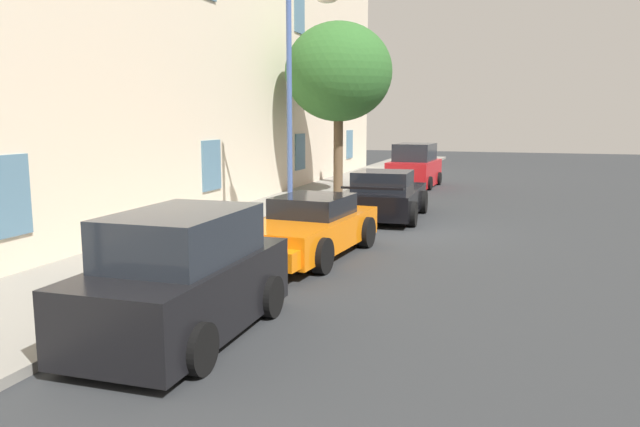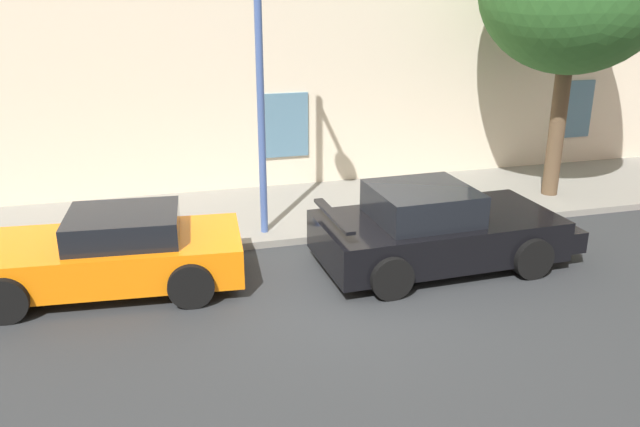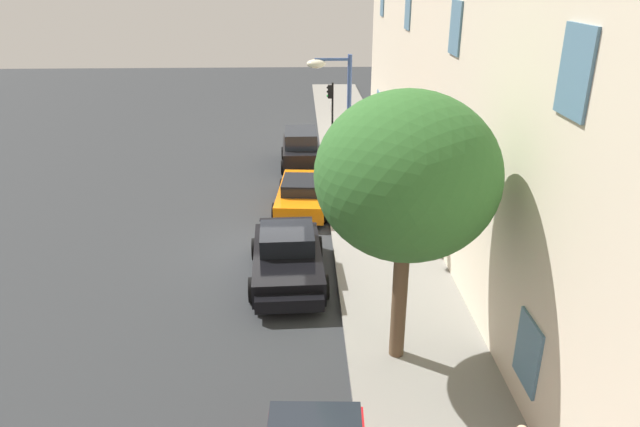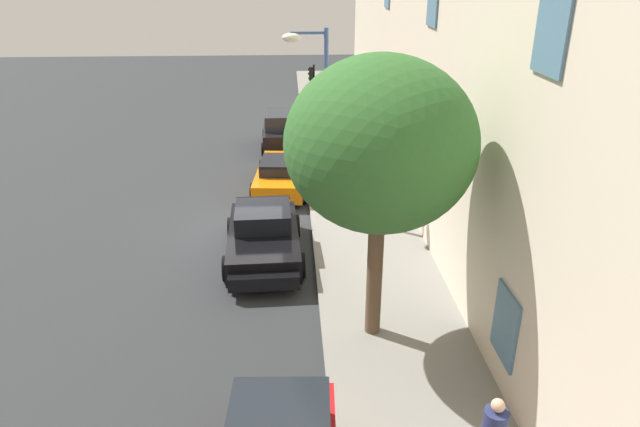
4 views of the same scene
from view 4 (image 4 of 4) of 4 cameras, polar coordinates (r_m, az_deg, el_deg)
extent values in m
plane|color=#2B2D30|center=(18.61, -7.67, -1.99)|extent=(80.00, 80.00, 0.00)
cube|color=gray|center=(18.66, 4.51, -1.52)|extent=(60.00, 3.48, 0.14)
cube|color=beige|center=(17.93, 17.64, 16.11)|extent=(38.85, 4.04, 11.91)
cube|color=slate|center=(33.15, 4.13, 12.53)|extent=(1.10, 0.06, 1.50)
cube|color=slate|center=(25.65, 6.24, 9.12)|extent=(1.10, 0.06, 1.50)
cube|color=slate|center=(18.37, 9.97, 2.94)|extent=(1.10, 0.06, 1.50)
cube|color=slate|center=(11.75, 18.17, -10.70)|extent=(1.10, 0.06, 1.50)
cube|color=slate|center=(9.88, 22.41, 17.10)|extent=(1.10, 0.06, 1.50)
cube|color=orange|center=(22.00, -3.85, 3.82)|extent=(4.48, 2.17, 0.64)
cube|color=black|center=(21.52, -3.97, 4.88)|extent=(1.85, 1.60, 0.44)
cube|color=orange|center=(23.83, -3.44, 5.21)|extent=(1.44, 1.78, 0.35)
cylinder|color=black|center=(23.42, -5.78, 4.55)|extent=(0.74, 0.30, 0.72)
cylinder|color=black|center=(23.27, -1.30, 4.53)|extent=(0.74, 0.30, 0.72)
cylinder|color=black|center=(20.92, -6.65, 2.11)|extent=(0.74, 0.30, 0.72)
cylinder|color=black|center=(20.74, -1.65, 2.08)|extent=(0.74, 0.30, 0.72)
cube|color=black|center=(16.85, -5.70, -2.67)|extent=(4.25, 2.18, 0.70)
cube|color=black|center=(16.87, -5.78, -0.29)|extent=(1.73, 1.68, 0.55)
cube|color=black|center=(15.27, -5.68, -6.02)|extent=(1.32, 1.91, 0.38)
cube|color=black|center=(18.37, -5.77, 1.58)|extent=(0.22, 1.73, 0.06)
cylinder|color=black|center=(15.81, -1.98, -5.23)|extent=(0.72, 0.27, 0.72)
cylinder|color=black|center=(15.85, -9.35, -5.49)|extent=(0.72, 0.27, 0.72)
cylinder|color=black|center=(18.12, -2.47, -1.28)|extent=(0.72, 0.27, 0.72)
cylinder|color=black|center=(18.15, -8.88, -1.51)|extent=(0.72, 0.27, 0.72)
cube|color=black|center=(27.01, -3.87, 7.78)|extent=(3.75, 1.72, 0.96)
cube|color=#1E232B|center=(26.80, -3.92, 9.46)|extent=(2.26, 1.50, 0.68)
cylinder|color=black|center=(26.03, -1.99, 6.54)|extent=(0.64, 0.21, 0.64)
cylinder|color=black|center=(26.04, -5.69, 6.44)|extent=(0.64, 0.21, 0.64)
cylinder|color=black|center=(28.18, -2.15, 7.88)|extent=(0.64, 0.21, 0.64)
cylinder|color=black|center=(28.18, -5.59, 7.79)|extent=(0.64, 0.21, 0.64)
cylinder|color=brown|center=(12.77, 5.54, -5.62)|extent=(0.35, 0.35, 3.27)
ellipsoid|color=#2D6028|center=(11.63, 6.10, 6.96)|extent=(3.96, 3.96, 3.62)
cylinder|color=black|center=(29.33, -0.61, 11.55)|extent=(0.10, 0.10, 3.36)
cube|color=black|center=(29.09, -0.90, 13.91)|extent=(0.22, 0.20, 0.66)
sphere|color=black|center=(29.05, -1.13, 14.31)|extent=(0.12, 0.12, 0.12)
sphere|color=black|center=(29.09, -1.13, 13.91)|extent=(0.12, 0.12, 0.12)
sphere|color=green|center=(29.12, -1.12, 13.50)|extent=(0.12, 0.12, 0.12)
cylinder|color=white|center=(29.23, -0.81, 12.46)|extent=(0.44, 0.02, 0.44)
cylinder|color=#3F5999|center=(18.47, 0.60, 8.69)|extent=(0.14, 0.14, 6.15)
cube|color=#3F5999|center=(17.91, -1.20, 17.75)|extent=(0.08, 1.10, 0.08)
ellipsoid|color=#EAE5C6|center=(17.91, -2.87, 17.31)|extent=(0.44, 0.60, 0.28)
cylinder|color=navy|center=(9.95, 17.18, -19.90)|extent=(0.50, 0.50, 0.65)
sphere|color=tan|center=(9.65, 17.51, -17.97)|extent=(0.22, 0.22, 0.22)
camera|label=1|loc=(33.89, -11.53, 14.81)|focal=34.47mm
camera|label=2|loc=(22.78, -31.73, 12.13)|focal=36.59mm
camera|label=3|loc=(0.93, -151.53, 26.53)|focal=32.41mm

